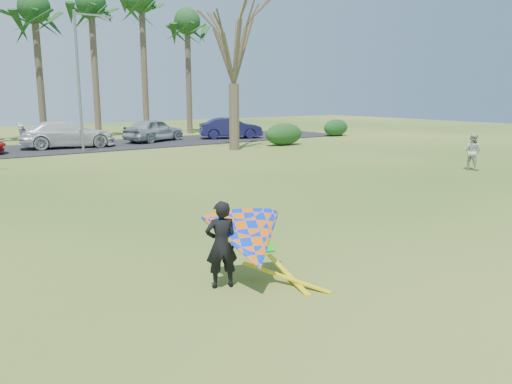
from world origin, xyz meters
TOP-DOWN VIEW (x-y plane):
  - ground at (0.00, 0.00)m, footprint 100.00×100.00m
  - parking_strip at (0.00, 25.00)m, footprint 46.00×7.00m
  - palm_6 at (2.00, 31.00)m, footprint 4.84×4.84m
  - palm_7 at (6.00, 31.00)m, footprint 4.84×4.84m
  - palm_8 at (10.00, 31.00)m, footprint 4.84×4.84m
  - palm_9 at (14.00, 31.00)m, footprint 4.84×4.84m
  - bare_tree_right at (10.00, 18.00)m, footprint 6.27×6.27m
  - streetlight at (2.16, 22.00)m, footprint 2.28×0.18m
  - hedge_near at (14.19, 18.33)m, footprint 2.93×1.33m
  - hedge_far at (22.13, 21.42)m, footprint 2.43×1.14m
  - car_3 at (1.94, 24.82)m, footprint 6.01×3.20m
  - car_4 at (8.07, 25.40)m, footprint 5.10×3.62m
  - car_5 at (13.84, 24.29)m, footprint 4.96×3.30m
  - pedestrian_a at (14.26, 4.89)m, footprint 0.74×0.89m
  - kite_flyer at (-2.02, -0.52)m, footprint 2.13×2.39m

SIDE VIEW (x-z plane):
  - ground at x=0.00m, z-range 0.00..0.00m
  - parking_strip at x=0.00m, z-range 0.00..0.06m
  - hedge_far at x=22.13m, z-range 0.00..1.35m
  - hedge_near at x=14.19m, z-range 0.00..1.46m
  - pedestrian_a at x=14.26m, z-range 0.00..1.66m
  - car_5 at x=13.84m, z-range 0.06..1.60m
  - kite_flyer at x=-2.02m, z-range -0.17..1.85m
  - car_4 at x=8.07m, z-range 0.06..1.67m
  - car_3 at x=1.94m, z-range 0.06..1.72m
  - streetlight at x=2.16m, z-range 0.46..8.46m
  - bare_tree_right at x=10.00m, z-range 1.96..11.17m
  - palm_6 at x=2.00m, z-range 3.75..14.59m
  - palm_9 at x=14.00m, z-range 3.75..14.59m
  - palm_7 at x=6.00m, z-range 4.08..15.62m
  - palm_8 at x=10.00m, z-range 4.40..16.64m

